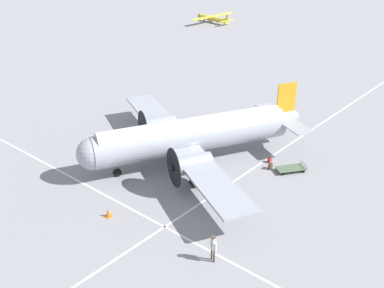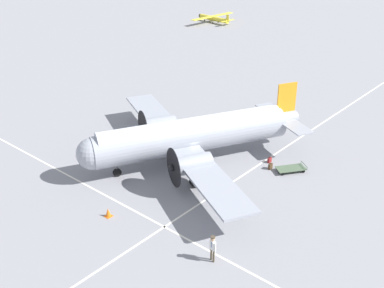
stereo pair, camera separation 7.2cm
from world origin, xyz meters
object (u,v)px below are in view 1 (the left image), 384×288
at_px(baggage_cart, 291,168).
at_px(suitcase_near_door, 270,166).
at_px(airliner_main, 187,136).
at_px(traffic_cone, 108,213).
at_px(suitcase_upright_spare, 270,160).
at_px(light_aircraft_distant, 213,18).
at_px(crew_foreground, 213,246).

bearing_deg(baggage_cart, suitcase_near_door, -27.47).
height_order(airliner_main, traffic_cone, airliner_main).
distance_m(suitcase_near_door, suitcase_upright_spare, 1.17).
xyz_separation_m(light_aircraft_distant, traffic_cone, (54.50, 33.69, -0.52)).
distance_m(baggage_cart, light_aircraft_distant, 57.05).
relative_size(suitcase_upright_spare, light_aircraft_distant, 0.05).
xyz_separation_m(crew_foreground, traffic_cone, (1.05, -8.51, -0.84)).
bearing_deg(crew_foreground, baggage_cart, -64.34).
relative_size(airliner_main, baggage_cart, 8.31).
xyz_separation_m(suitcase_near_door, suitcase_upright_spare, (-0.95, -0.67, -0.03)).
height_order(suitcase_near_door, light_aircraft_distant, light_aircraft_distant).
height_order(crew_foreground, light_aircraft_distant, light_aircraft_distant).
relative_size(suitcase_near_door, baggage_cart, 0.21).
xyz_separation_m(suitcase_upright_spare, traffic_cone, (14.19, -4.30, 0.08)).
relative_size(suitcase_near_door, traffic_cone, 0.83).
xyz_separation_m(suitcase_near_door, traffic_cone, (13.24, -4.97, 0.05)).
relative_size(baggage_cart, traffic_cone, 4.02).
relative_size(crew_foreground, light_aircraft_distant, 0.17).
bearing_deg(suitcase_near_door, traffic_cone, -20.58).
relative_size(light_aircraft_distant, traffic_cone, 16.08).
xyz_separation_m(crew_foreground, suitcase_near_door, (-12.20, -3.53, -0.89)).
bearing_deg(suitcase_upright_spare, light_aircraft_distant, -136.70).
height_order(suitcase_upright_spare, baggage_cart, baggage_cart).
height_order(airliner_main, crew_foreground, airliner_main).
bearing_deg(baggage_cart, crew_foreground, 44.74).
height_order(crew_foreground, suitcase_upright_spare, crew_foreground).
bearing_deg(airliner_main, baggage_cart, 148.25).
bearing_deg(airliner_main, suitcase_upright_spare, 158.84).
bearing_deg(crew_foreground, traffic_cone, 23.80).
distance_m(airliner_main, light_aircraft_distant, 55.63).
height_order(suitcase_near_door, baggage_cart, baggage_cart).
relative_size(airliner_main, suitcase_near_door, 40.39).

